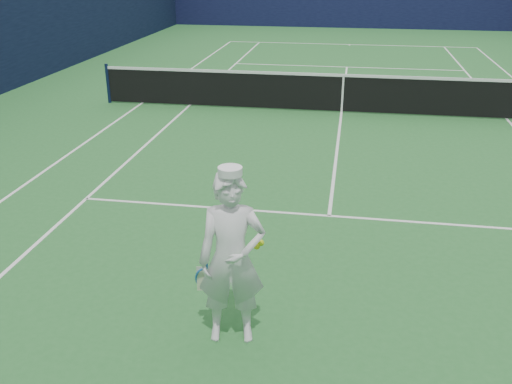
# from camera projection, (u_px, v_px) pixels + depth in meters

# --- Properties ---
(ground) EXTENTS (80.00, 80.00, 0.00)m
(ground) POSITION_uv_depth(u_px,v_px,m) (341.00, 113.00, 14.88)
(ground) COLOR #27682D
(ground) RESTS_ON ground
(court_markings) EXTENTS (11.03, 23.83, 0.01)m
(court_markings) POSITION_uv_depth(u_px,v_px,m) (341.00, 112.00, 14.87)
(court_markings) COLOR white
(court_markings) RESTS_ON ground
(windscreen_fence) EXTENTS (20.12, 36.12, 4.00)m
(windscreen_fence) POSITION_uv_depth(u_px,v_px,m) (346.00, 34.00, 14.10)
(windscreen_fence) COLOR #0E1133
(windscreen_fence) RESTS_ON ground
(tennis_net) EXTENTS (12.88, 0.09, 1.07)m
(tennis_net) POSITION_uv_depth(u_px,v_px,m) (343.00, 92.00, 14.66)
(tennis_net) COLOR #141E4C
(tennis_net) RESTS_ON ground
(tennis_player) EXTENTS (0.85, 0.58, 1.97)m
(tennis_player) POSITION_uv_depth(u_px,v_px,m) (232.00, 259.00, 5.88)
(tennis_player) COLOR white
(tennis_player) RESTS_ON ground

